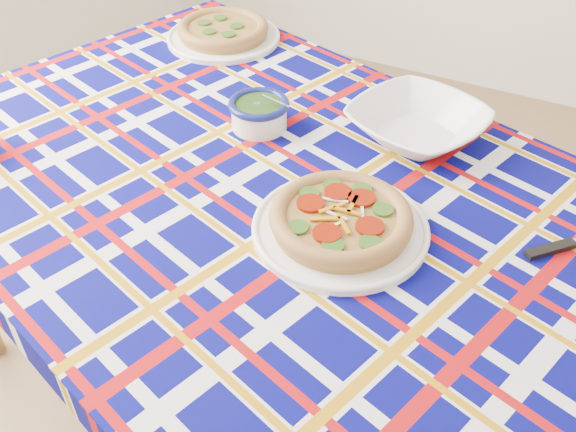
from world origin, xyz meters
The scene contains 6 objects.
dining_table centered at (-0.55, 0.12, 0.63)m, with size 1.70×1.34×0.70m.
tablecloth centered at (-0.55, 0.12, 0.65)m, with size 1.52×0.96×0.10m, color #05055C, non-canonical shape.
main_focaccia_plate centered at (-0.41, 0.07, 0.73)m, with size 0.30×0.30×0.06m, color olive, non-canonical shape.
pesto_bowl centered at (-0.68, 0.29, 0.74)m, with size 0.12×0.12×0.07m, color black, non-canonical shape.
serving_bowl centered at (-0.39, 0.40, 0.73)m, with size 0.25×0.25×0.06m, color white.
second_focaccia_plate centered at (-0.96, 0.60, 0.73)m, with size 0.29×0.29×0.05m, color olive, non-canonical shape.
Camera 1 is at (-0.13, -0.66, 1.39)m, focal length 40.00 mm.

